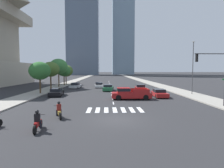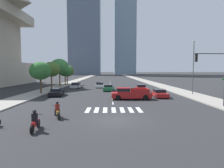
# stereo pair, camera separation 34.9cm
# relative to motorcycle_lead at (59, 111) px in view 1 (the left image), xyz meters

# --- Properties ---
(ground_plane) EXTENTS (800.00, 800.00, 0.00)m
(ground_plane) POSITION_rel_motorcycle_lead_xyz_m (5.05, -0.75, -0.58)
(ground_plane) COLOR #28282B
(sidewalk_east) EXTENTS (4.00, 260.00, 0.15)m
(sidewalk_east) POSITION_rel_motorcycle_lead_xyz_m (18.41, 29.25, -0.51)
(sidewalk_east) COLOR gray
(sidewalk_east) RESTS_ON ground
(sidewalk_west) EXTENTS (4.00, 260.00, 0.15)m
(sidewalk_west) POSITION_rel_motorcycle_lead_xyz_m (-8.31, 29.25, -0.51)
(sidewalk_west) COLOR gray
(sidewalk_west) RESTS_ON ground
(crosswalk_near) EXTENTS (5.85, 2.66, 0.01)m
(crosswalk_near) POSITION_rel_motorcycle_lead_xyz_m (5.05, 3.16, -0.58)
(crosswalk_near) COLOR silver
(crosswalk_near) RESTS_ON ground
(lane_divider_center) EXTENTS (0.14, 50.00, 0.01)m
(lane_divider_center) POSITION_rel_motorcycle_lead_xyz_m (5.05, 31.16, -0.58)
(lane_divider_center) COLOR silver
(lane_divider_center) RESTS_ON ground
(motorcycle_lead) EXTENTS (1.07, 2.04, 1.49)m
(motorcycle_lead) POSITION_rel_motorcycle_lead_xyz_m (0.00, 0.00, 0.00)
(motorcycle_lead) COLOR black
(motorcycle_lead) RESTS_ON ground
(motorcycle_trailing) EXTENTS (0.70, 2.06, 1.49)m
(motorcycle_trailing) POSITION_rel_motorcycle_lead_xyz_m (-0.56, -3.49, 0.00)
(motorcycle_trailing) COLOR black
(motorcycle_trailing) RESTS_ON ground
(pickup_truck) EXTENTS (5.65, 1.99, 1.67)m
(pickup_truck) POSITION_rel_motorcycle_lead_xyz_m (7.48, 10.34, 0.23)
(pickup_truck) COLOR maroon
(pickup_truck) RESTS_ON ground
(sedan_white_0) EXTENTS (2.12, 4.75, 1.26)m
(sedan_white_0) POSITION_rel_motorcycle_lead_xyz_m (2.33, 28.82, -0.01)
(sedan_white_0) COLOR silver
(sedan_white_0) RESTS_ON ground
(sedan_red_1) EXTENTS (1.97, 4.37, 1.22)m
(sedan_red_1) POSITION_rel_motorcycle_lead_xyz_m (12.46, 12.49, -0.02)
(sedan_red_1) COLOR maroon
(sedan_red_1) RESTS_ON ground
(sedan_red_2) EXTENTS (2.12, 4.61, 1.26)m
(sedan_red_2) POSITION_rel_motorcycle_lead_xyz_m (11.17, 21.73, -0.01)
(sedan_red_2) COLOR maroon
(sedan_red_2) RESTS_ON ground
(sedan_black_3) EXTENTS (2.29, 4.76, 1.24)m
(sedan_black_3) POSITION_rel_motorcycle_lead_xyz_m (-4.03, 14.33, -0.01)
(sedan_black_3) COLOR black
(sedan_black_3) RESTS_ON ground
(sedan_green_4) EXTENTS (2.32, 4.95, 1.27)m
(sedan_green_4) POSITION_rel_motorcycle_lead_xyz_m (4.54, 21.69, 0.01)
(sedan_green_4) COLOR #1E6038
(sedan_green_4) RESTS_ON ground
(sedan_silver_5) EXTENTS (2.27, 4.81, 1.29)m
(sedan_silver_5) POSITION_rel_motorcycle_lead_xyz_m (-3.05, 27.23, 0.01)
(sedan_silver_5) COLOR #B7BABF
(sedan_silver_5) RESTS_ON ground
(traffic_signal_near) EXTENTS (3.86, 0.28, 6.25)m
(traffic_signal_near) POSITION_rel_motorcycle_lead_xyz_m (16.26, 4.31, 3.78)
(traffic_signal_near) COLOR #333335
(traffic_signal_near) RESTS_ON sidewalk_east
(street_lamp_east) EXTENTS (0.50, 0.24, 8.86)m
(street_lamp_east) POSITION_rel_motorcycle_lead_xyz_m (18.71, 14.82, 4.61)
(street_lamp_east) COLOR #3F3F42
(street_lamp_east) RESTS_ON sidewalk_east
(street_tree_nearest) EXTENTS (3.72, 3.72, 5.52)m
(street_tree_nearest) POSITION_rel_motorcycle_lead_xyz_m (-7.51, 16.84, 3.49)
(street_tree_nearest) COLOR #4C3823
(street_tree_nearest) RESTS_ON sidewalk_west
(street_tree_second) EXTENTS (3.68, 3.68, 5.78)m
(street_tree_second) POSITION_rel_motorcycle_lead_xyz_m (-7.51, 23.12, 3.77)
(street_tree_second) COLOR #4C3823
(street_tree_second) RESTS_ON sidewalk_west
(street_tree_third) EXTENTS (4.39, 4.39, 6.82)m
(street_tree_third) POSITION_rel_motorcycle_lead_xyz_m (-7.51, 29.71, 4.51)
(street_tree_third) COLOR #4C3823
(street_tree_third) RESTS_ON sidewalk_west
(street_tree_fourth) EXTENTS (3.57, 3.57, 5.37)m
(street_tree_fourth) POSITION_rel_motorcycle_lead_xyz_m (-7.51, 35.35, 3.41)
(street_tree_fourth) COLOR #4C3823
(street_tree_fourth) RESTS_ON sidewalk_west
(street_tree_fifth) EXTENTS (3.99, 3.99, 5.57)m
(street_tree_fifth) POSITION_rel_motorcycle_lead_xyz_m (-7.51, 37.90, 3.43)
(street_tree_fifth) COLOR #4C3823
(street_tree_fifth) RESTS_ON sidewalk_west
(office_tower_left_skyline) EXTENTS (27.54, 21.02, 115.85)m
(office_tower_left_skyline) POSITION_rel_motorcycle_lead_xyz_m (-16.58, 154.12, 56.81)
(office_tower_left_skyline) COLOR slate
(office_tower_left_skyline) RESTS_ON ground
(office_tower_center_skyline) EXTENTS (20.78, 29.96, 150.99)m
(office_tower_center_skyline) POSITION_rel_motorcycle_lead_xyz_m (20.56, 177.67, 69.63)
(office_tower_center_skyline) COLOR #7A93A8
(office_tower_center_skyline) RESTS_ON ground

